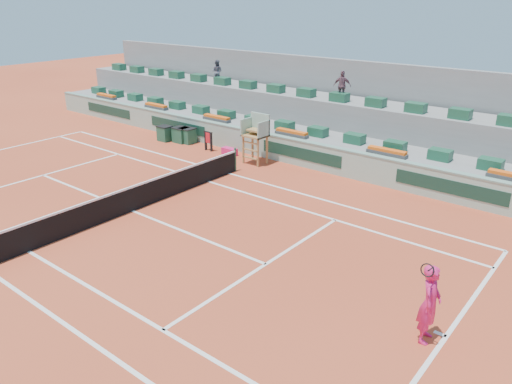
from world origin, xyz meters
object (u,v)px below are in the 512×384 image
at_px(umpire_chair, 256,132).
at_px(tennis_player, 430,304).
at_px(player_bag, 229,151).
at_px(drink_cooler_a, 187,135).

relative_size(umpire_chair, tennis_player, 1.05).
distance_m(player_bag, tennis_player, 15.62).
xyz_separation_m(umpire_chair, tennis_player, (11.51, -7.92, -0.55)).
xyz_separation_m(player_bag, umpire_chair, (1.86, -0.12, 1.36)).
relative_size(player_bag, umpire_chair, 0.34).
distance_m(umpire_chair, tennis_player, 13.98).
height_order(player_bag, tennis_player, tennis_player).
bearing_deg(player_bag, drink_cooler_a, 176.14).
bearing_deg(umpire_chair, player_bag, 176.21).
distance_m(umpire_chair, drink_cooler_a, 5.28).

